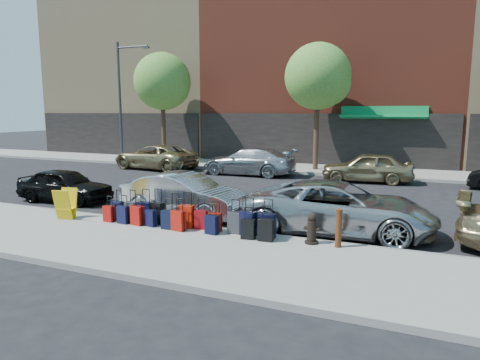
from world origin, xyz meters
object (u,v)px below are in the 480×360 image
at_px(car_near_0, 65,185).
at_px(streetlight, 122,95).
at_px(suitcase_front_5, 187,216).
at_px(fire_hydrant, 312,230).
at_px(bollard, 339,228).
at_px(display_rack, 66,204).
at_px(car_far_1, 248,161).
at_px(car_near_1, 184,195).
at_px(car_near_2, 339,208).
at_px(car_far_0, 155,157).
at_px(car_far_2, 367,167).
at_px(tree_center, 320,78).
at_px(tree_left, 164,83).

bearing_deg(car_near_0, streetlight, 25.91).
relative_size(suitcase_front_5, fire_hydrant, 1.36).
bearing_deg(bollard, streetlight, 141.46).
xyz_separation_m(fire_hydrant, bollard, (0.69, -0.04, 0.14)).
distance_m(streetlight, display_rack, 17.14).
bearing_deg(car_far_1, car_near_1, 8.95).
bearing_deg(car_near_2, display_rack, 102.63).
bearing_deg(streetlight, fire_hydrant, -39.60).
xyz_separation_m(car_near_2, car_far_1, (-6.77, 9.82, 0.01)).
xyz_separation_m(display_rack, car_far_0, (-4.82, 12.15, 0.13)).
bearing_deg(car_near_1, car_near_2, -87.66).
relative_size(car_near_0, car_near_1, 0.88).
relative_size(fire_hydrant, bollard, 0.81).
height_order(display_rack, car_far_2, car_far_2).
distance_m(car_near_0, car_far_2, 14.10).
relative_size(car_near_2, car_far_2, 1.23).
distance_m(car_near_0, car_far_1, 10.36).
xyz_separation_m(streetlight, car_far_2, (16.57, -2.12, -3.90)).
bearing_deg(car_far_1, tree_center, 129.91).
bearing_deg(suitcase_front_5, streetlight, 133.80).
height_order(fire_hydrant, car_far_2, car_far_2).
xyz_separation_m(car_near_0, car_far_0, (-2.28, 9.63, 0.10)).
bearing_deg(streetlight, car_near_0, -62.02).
height_order(suitcase_front_5, car_far_0, car_far_0).
distance_m(car_near_0, car_near_1, 5.48).
distance_m(suitcase_front_5, car_near_1, 2.09).
bearing_deg(streetlight, car_far_0, -27.41).
relative_size(display_rack, car_near_0, 0.25).
height_order(bollard, car_far_1, car_far_1).
bearing_deg(car_far_2, streetlight, -102.88).
relative_size(display_rack, car_near_1, 0.22).
height_order(display_rack, car_near_1, car_near_1).
height_order(tree_left, car_near_1, tree_left).
distance_m(tree_left, streetlight, 3.11).
relative_size(streetlight, car_near_0, 2.07).
relative_size(tree_center, bollard, 7.48).
distance_m(car_near_0, car_near_2, 10.71).
bearing_deg(tree_left, car_far_0, -70.30).
xyz_separation_m(tree_left, car_near_2, (13.96, -12.59, -4.66)).
relative_size(tree_left, streetlight, 0.91).
distance_m(display_rack, car_far_0, 13.07).
distance_m(suitcase_front_5, car_far_0, 14.56).
bearing_deg(display_rack, suitcase_front_5, -4.50).
xyz_separation_m(suitcase_front_5, car_far_2, (3.79, 11.47, 0.27)).
xyz_separation_m(fire_hydrant, display_rack, (-7.79, -0.51, 0.11)).
height_order(streetlight, car_far_2, streetlight).
bearing_deg(car_far_0, car_far_1, 97.09).
height_order(fire_hydrant, display_rack, display_rack).
xyz_separation_m(streetlight, car_near_0, (6.19, -11.66, -4.00)).
bearing_deg(streetlight, tree_center, 2.98).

